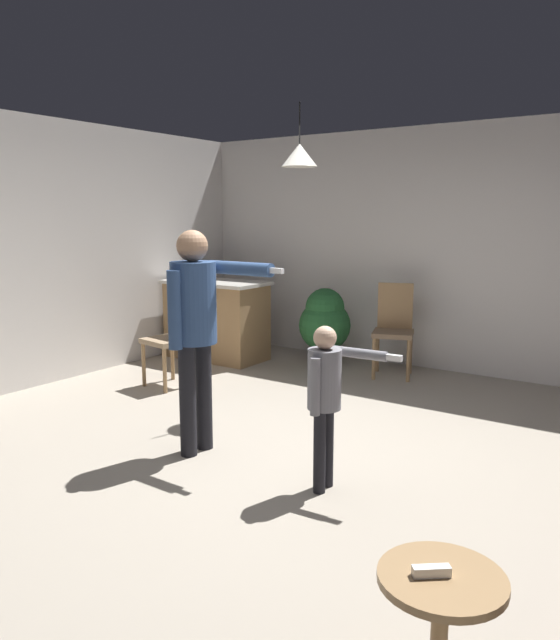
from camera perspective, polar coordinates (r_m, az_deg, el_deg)
name	(u,v)px	position (r m, az deg, el deg)	size (l,w,h in m)	color
ground	(283,459)	(4.48, 0.33, -12.90)	(7.68, 7.68, 0.00)	#9E9384
wall_back	(445,250)	(7.03, 15.21, 6.34)	(6.40, 0.10, 2.70)	silver
wall_left	(11,255)	(6.50, -23.83, 5.61)	(0.10, 6.40, 2.70)	silver
kitchen_counter	(216,319)	(7.45, -5.96, 0.05)	(1.26, 0.66, 0.95)	#99754C
side_table_by_couch	(440,626)	(2.42, 14.69, -25.94)	(0.44, 0.44, 0.52)	#99754C
person_adult	(195,317)	(4.38, -7.91, 0.26)	(0.81, 0.47, 1.63)	black
person_child	(326,390)	(3.82, 4.31, -6.50)	(0.55, 0.33, 1.06)	black
dining_chair_by_counter	(174,333)	(6.31, -9.90, -1.18)	(0.48, 0.48, 1.00)	#99754C
dining_chair_near_wall	(394,326)	(6.72, 10.60, -0.54)	(0.54, 0.54, 1.00)	#99754C
potted_plant_corner	(325,324)	(7.01, 4.20, -0.34)	(0.59, 0.59, 0.91)	#4C4742
spare_remote_on_table	(431,571)	(2.29, 13.96, -21.82)	(0.04, 0.13, 0.04)	white
ceiling_light_pendant	(300,155)	(5.56, 1.84, 15.16)	(0.32, 0.32, 0.55)	silver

